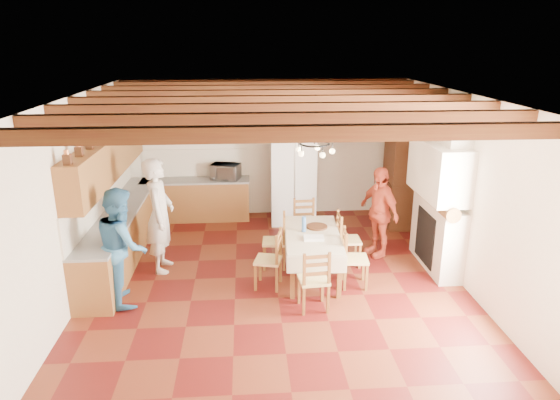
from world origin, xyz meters
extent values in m
cube|color=#53110E|center=(0.00, 0.00, -0.01)|extent=(6.00, 6.50, 0.02)
cube|color=silver|center=(0.00, 0.00, 3.01)|extent=(6.00, 6.50, 0.02)
cube|color=beige|center=(0.00, 3.26, 1.50)|extent=(6.00, 0.02, 3.00)
cube|color=beige|center=(0.00, -3.26, 1.50)|extent=(6.00, 0.02, 3.00)
cube|color=beige|center=(-3.01, 0.00, 1.50)|extent=(0.02, 6.50, 3.00)
cube|color=beige|center=(3.01, 0.00, 1.50)|extent=(0.02, 6.50, 3.00)
cube|color=brown|center=(-2.70, 1.05, 0.43)|extent=(0.60, 4.30, 0.86)
cube|color=brown|center=(-1.55, 2.95, 0.43)|extent=(2.30, 0.60, 0.86)
cube|color=slate|center=(-2.70, 1.05, 0.88)|extent=(0.62, 4.30, 0.04)
cube|color=slate|center=(-1.55, 2.95, 0.88)|extent=(2.34, 0.62, 0.04)
cube|color=white|center=(-2.98, 1.05, 1.20)|extent=(0.03, 4.30, 0.60)
cube|color=white|center=(-1.55, 3.23, 1.20)|extent=(2.30, 0.03, 0.60)
cube|color=brown|center=(-2.83, 1.05, 1.85)|extent=(0.35, 4.20, 0.70)
cube|color=#301D13|center=(1.55, 3.23, 1.85)|extent=(0.34, 0.03, 0.42)
cube|color=white|center=(0.55, 2.65, 0.94)|extent=(0.96, 0.80, 1.87)
cube|color=white|center=(0.61, 0.00, 0.73)|extent=(0.98, 1.77, 0.05)
cube|color=#642D16|center=(0.21, -0.75, 0.36)|extent=(0.07, 0.07, 0.71)
cube|color=#642D16|center=(0.93, -0.79, 0.36)|extent=(0.07, 0.07, 0.71)
cube|color=#642D16|center=(0.30, 0.79, 0.36)|extent=(0.07, 0.07, 0.71)
cube|color=#642D16|center=(1.01, 0.74, 0.36)|extent=(0.07, 0.07, 0.71)
torus|color=black|center=(0.61, 0.00, 2.25)|extent=(0.47, 0.47, 0.03)
imported|color=beige|center=(-1.91, 0.44, 0.98)|extent=(0.48, 0.72, 1.96)
imported|color=teal|center=(-2.30, -0.60, 0.89)|extent=(0.91, 1.03, 1.78)
imported|color=#C4452C|center=(1.92, 0.78, 0.83)|extent=(0.77, 1.05, 1.66)
imported|color=silver|center=(-0.89, 2.95, 1.07)|extent=(0.69, 0.56, 0.33)
imported|color=#3B190E|center=(0.43, 2.65, 2.04)|extent=(0.36, 0.36, 0.33)
camera|label=1|loc=(-0.46, -7.54, 3.80)|focal=32.00mm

